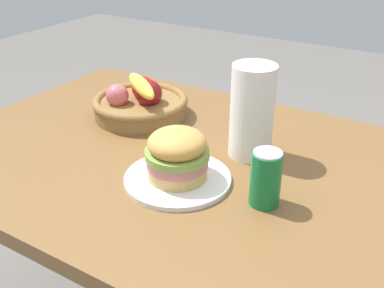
# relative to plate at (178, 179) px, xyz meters

# --- Properties ---
(dining_table) EXTENTS (1.40, 0.90, 0.75)m
(dining_table) POSITION_rel_plate_xyz_m (-0.01, 0.11, -0.11)
(dining_table) COLOR brown
(dining_table) RESTS_ON ground_plane
(plate) EXTENTS (0.25, 0.25, 0.01)m
(plate) POSITION_rel_plate_xyz_m (0.00, 0.00, 0.00)
(plate) COLOR white
(plate) RESTS_ON dining_table
(sandwich) EXTENTS (0.15, 0.15, 0.12)m
(sandwich) POSITION_rel_plate_xyz_m (0.00, 0.00, 0.07)
(sandwich) COLOR #DBAD60
(sandwich) RESTS_ON plate
(soda_can) EXTENTS (0.07, 0.07, 0.13)m
(soda_can) POSITION_rel_plate_xyz_m (0.21, 0.02, 0.06)
(soda_can) COLOR #147238
(soda_can) RESTS_ON dining_table
(fruit_basket) EXTENTS (0.29, 0.29, 0.13)m
(fruit_basket) POSITION_rel_plate_xyz_m (-0.30, 0.25, 0.04)
(fruit_basket) COLOR olive
(fruit_basket) RESTS_ON dining_table
(paper_towel_roll) EXTENTS (0.11, 0.11, 0.24)m
(paper_towel_roll) POSITION_rel_plate_xyz_m (0.09, 0.21, 0.11)
(paper_towel_roll) COLOR white
(paper_towel_roll) RESTS_ON dining_table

